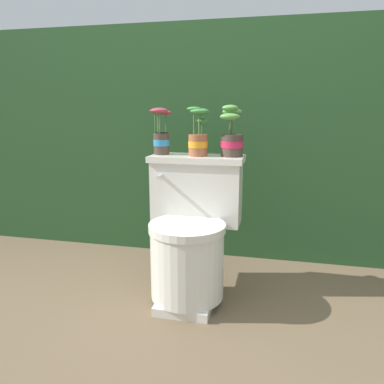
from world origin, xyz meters
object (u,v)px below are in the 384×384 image
potted_plant_left (161,135)px  toilet (191,233)px  potted_plant_middle (232,136)px  potted_plant_midleft (198,136)px

potted_plant_left → toilet: bearing=-38.2°
potted_plant_middle → potted_plant_left: bearing=-179.5°
toilet → potted_plant_left: size_ratio=2.95×
toilet → potted_plant_midleft: potted_plant_midleft is taller
toilet → potted_plant_midleft: bearing=86.6°
toilet → potted_plant_midleft: (0.01, 0.13, 0.47)m
potted_plant_midleft → potted_plant_middle: 0.17m
potted_plant_left → potted_plant_midleft: bearing=-6.0°
toilet → potted_plant_middle: size_ratio=2.79×
potted_plant_midleft → potted_plant_middle: bearing=8.3°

